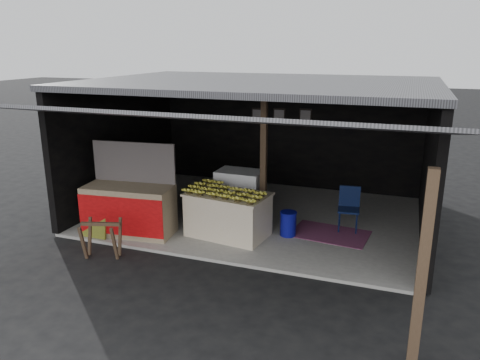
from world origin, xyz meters
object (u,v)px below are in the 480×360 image
at_px(white_crate, 240,195).
at_px(plastic_chair, 349,205).
at_px(neighbor_stall, 130,207).
at_px(sawhorse, 102,236).
at_px(water_barrel, 288,224).
at_px(banana_table, 228,214).

height_order(white_crate, plastic_chair, white_crate).
distance_m(neighbor_stall, plastic_chair, 4.45).
distance_m(sawhorse, water_barrel, 3.57).
bearing_deg(banana_table, plastic_chair, 35.05).
bearing_deg(water_barrel, plastic_chair, 34.98).
bearing_deg(banana_table, sawhorse, -130.53).
distance_m(banana_table, sawhorse, 2.43).
bearing_deg(neighbor_stall, sawhorse, -91.30).
height_order(white_crate, water_barrel, white_crate).
height_order(sawhorse, water_barrel, sawhorse).
xyz_separation_m(white_crate, neighbor_stall, (-1.79, -1.54, 0.00)).
bearing_deg(banana_table, white_crate, 103.98).
bearing_deg(sawhorse, water_barrel, 17.38).
bearing_deg(plastic_chair, water_barrel, -150.69).
height_order(white_crate, neighbor_stall, neighbor_stall).
bearing_deg(water_barrel, banana_table, -160.56).
height_order(sawhorse, plastic_chair, plastic_chair).
distance_m(neighbor_stall, water_barrel, 3.19).
distance_m(water_barrel, plastic_chair, 1.35).
bearing_deg(white_crate, plastic_chair, 5.36).
xyz_separation_m(banana_table, plastic_chair, (2.21, 1.15, 0.09)).
bearing_deg(water_barrel, white_crate, 154.39).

